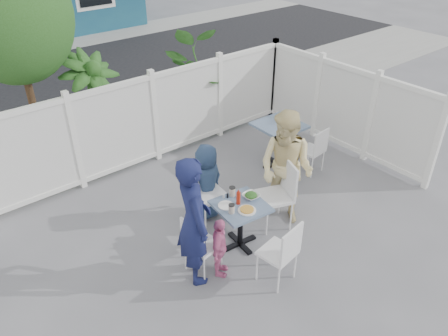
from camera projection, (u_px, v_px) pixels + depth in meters
ground at (240, 225)px, 6.40m from camera, size 80.00×80.00×0.00m
near_sidewalk at (118, 132)px, 8.89m from camera, size 24.00×2.60×0.01m
street at (50, 81)px, 11.32m from camera, size 24.00×5.00×0.01m
far_sidewalk at (13, 53)px, 13.35m from camera, size 24.00×1.60×0.01m
fence_back at (155, 119)px, 7.61m from camera, size 5.86×0.08×1.60m
fence_right at (343, 109)px, 7.99m from camera, size 0.08×3.66×1.60m
tree at (11, 18)px, 6.33m from camera, size 1.80×1.62×3.59m
potted_shrub_a at (93, 109)px, 7.54m from camera, size 1.41×1.41×1.94m
potted_shrub_b at (202, 84)px, 8.74m from camera, size 2.12×2.14×1.80m
main_table at (241, 214)px, 5.77m from camera, size 0.71×0.71×0.68m
spare_table at (279, 134)px, 7.53m from camera, size 0.77×0.77×0.79m
chair_left at (199, 242)px, 5.35m from camera, size 0.43×0.44×0.85m
chair_right at (281, 190)px, 6.14m from camera, size 0.58×0.59×1.01m
chair_back at (207, 187)px, 6.25m from camera, size 0.48×0.46×0.96m
chair_near at (283, 250)px, 5.19m from camera, size 0.46×0.45×0.89m
chair_spare at (315, 148)px, 7.37m from camera, size 0.41×0.40×0.83m
man at (194, 221)px, 5.13m from camera, size 0.60×0.73×1.72m
woman at (286, 168)px, 6.12m from camera, size 0.83×0.96×1.71m
boy at (207, 182)px, 6.30m from camera, size 0.62×0.44×1.18m
toddler at (219, 248)px, 5.37m from camera, size 0.51×0.49×0.85m
plate_main at (247, 210)px, 5.58m from camera, size 0.24×0.24×0.01m
plate_side at (226, 205)px, 5.67m from camera, size 0.21×0.21×0.01m
salad_bowl at (251, 196)px, 5.82m from camera, size 0.22×0.22×0.05m
coffee_cup_a at (232, 209)px, 5.52m from camera, size 0.08×0.08×0.12m
coffee_cup_b at (232, 192)px, 5.84m from camera, size 0.08×0.08×0.12m
ketchup_bottle at (238, 198)px, 5.67m from camera, size 0.06×0.06×0.18m
salt_shaker at (224, 196)px, 5.81m from camera, size 0.03×0.03×0.07m
pepper_shaker at (228, 196)px, 5.81m from camera, size 0.03×0.03×0.06m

